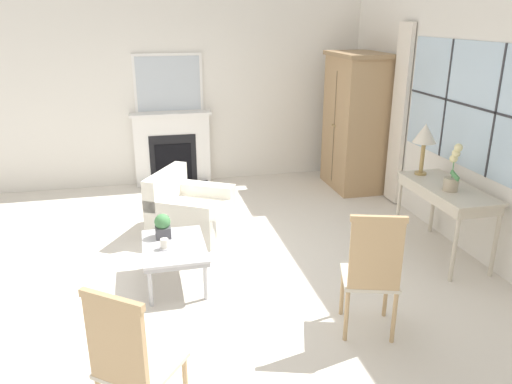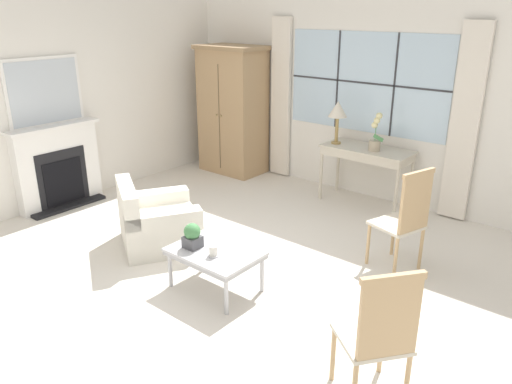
% 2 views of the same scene
% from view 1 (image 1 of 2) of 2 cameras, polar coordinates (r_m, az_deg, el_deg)
% --- Properties ---
extents(ground_plane, '(14.00, 14.00, 0.00)m').
position_cam_1_polar(ground_plane, '(5.37, -6.61, -8.64)').
color(ground_plane, silver).
extents(wall_back_windowed, '(7.20, 0.14, 2.80)m').
position_cam_1_polar(wall_back_windowed, '(5.98, 23.17, 7.07)').
color(wall_back_windowed, silver).
rests_on(wall_back_windowed, ground_plane).
extents(wall_left, '(0.06, 7.20, 2.80)m').
position_cam_1_polar(wall_left, '(7.90, -5.27, 11.32)').
color(wall_left, silver).
rests_on(wall_left, ground_plane).
extents(fireplace, '(0.34, 1.23, 1.99)m').
position_cam_1_polar(fireplace, '(7.86, -9.57, 5.61)').
color(fireplace, black).
rests_on(fireplace, ground_plane).
extents(armoire, '(1.08, 0.69, 2.02)m').
position_cam_1_polar(armoire, '(7.66, 11.19, 7.86)').
color(armoire, tan).
rests_on(armoire, ground_plane).
extents(console_table, '(1.21, 0.54, 0.80)m').
position_cam_1_polar(console_table, '(5.73, 20.97, -0.22)').
color(console_table, beige).
rests_on(console_table, ground_plane).
extents(table_lamp, '(0.26, 0.26, 0.59)m').
position_cam_1_polar(table_lamp, '(5.92, 18.74, 6.14)').
color(table_lamp, '#9E7F47').
rests_on(table_lamp, console_table).
extents(potted_orchid, '(0.20, 0.15, 0.51)m').
position_cam_1_polar(potted_orchid, '(5.52, 21.56, 2.00)').
color(potted_orchid, tan).
rests_on(potted_orchid, console_table).
extents(armchair_upholstered, '(1.17, 1.16, 0.76)m').
position_cam_1_polar(armchair_upholstered, '(6.12, -7.61, -2.37)').
color(armchair_upholstered, silver).
rests_on(armchair_upholstered, ground_plane).
extents(side_chair_wooden, '(0.55, 0.55, 1.12)m').
position_cam_1_polar(side_chair_wooden, '(4.13, 13.16, -8.55)').
color(side_chair_wooden, beige).
rests_on(side_chair_wooden, ground_plane).
extents(accent_chair_wooden, '(0.62, 0.62, 1.08)m').
position_cam_1_polar(accent_chair_wooden, '(3.23, -14.29, -17.88)').
color(accent_chair_wooden, beige).
rests_on(accent_chair_wooden, ground_plane).
extents(coffee_table, '(0.85, 0.60, 0.42)m').
position_cam_1_polar(coffee_table, '(4.97, -9.34, -6.45)').
color(coffee_table, '#BCBCC1').
rests_on(coffee_table, ground_plane).
extents(potted_plant_small, '(0.16, 0.16, 0.25)m').
position_cam_1_polar(potted_plant_small, '(5.09, -10.62, -3.80)').
color(potted_plant_small, '#4C4C51').
rests_on(potted_plant_small, coffee_table).
extents(pillar_candle, '(0.11, 0.11, 0.12)m').
position_cam_1_polar(pillar_candle, '(4.86, -10.41, -5.91)').
color(pillar_candle, silver).
rests_on(pillar_candle, coffee_table).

